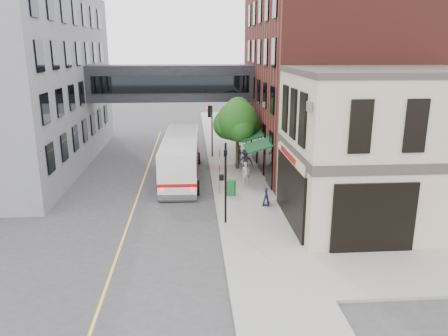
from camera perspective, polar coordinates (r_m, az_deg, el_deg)
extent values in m
plane|color=#38383A|center=(22.51, -0.43, -9.45)|extent=(120.00, 120.00, 0.00)
cube|color=gray|center=(35.79, 1.25, 0.27)|extent=(4.00, 60.00, 0.15)
cube|color=#C2B194|center=(25.24, 20.09, 2.15)|extent=(10.00, 8.00, 8.15)
cube|color=#38332B|center=(25.22, 20.10, 2.32)|extent=(10.12, 8.12, 0.50)
cube|color=#38332B|center=(24.67, 21.01, 11.73)|extent=(10.12, 8.12, 0.30)
cube|color=black|center=(24.22, 8.59, -3.07)|extent=(0.14, 6.40, 3.40)
cube|color=black|center=(24.21, 8.50, -3.07)|extent=(0.04, 5.90, 3.00)
cube|color=maroon|center=(24.23, 8.33, 1.75)|extent=(0.03, 3.60, 0.32)
cube|color=#5B241C|center=(37.22, 13.76, 11.26)|extent=(12.00, 18.00, 14.00)
cube|color=#0D3A13|center=(35.01, 3.18, 4.82)|extent=(1.80, 13.00, 0.40)
cube|color=black|center=(38.51, -6.84, 10.97)|extent=(14.00, 3.00, 3.00)
cube|color=black|center=(36.97, -6.94, 10.78)|extent=(13.00, 0.08, 1.40)
cube|color=black|center=(40.05, -6.75, 11.15)|extent=(13.00, 0.08, 1.40)
cylinder|color=black|center=(23.53, 0.21, -2.04)|extent=(0.12, 0.12, 4.50)
cube|color=black|center=(23.41, -0.33, -1.24)|extent=(0.25, 0.22, 0.30)
imported|color=black|center=(23.04, 0.21, 2.34)|extent=(0.20, 0.16, 1.00)
cylinder|color=black|center=(38.07, -1.57, 4.79)|extent=(0.12, 0.12, 4.50)
cube|color=black|center=(38.00, -1.90, 5.30)|extent=(0.25, 0.22, 0.30)
cube|color=black|center=(37.77, -1.92, 7.39)|extent=(0.28, 0.28, 1.00)
sphere|color=#FF0C05|center=(37.72, -2.17, 7.91)|extent=(0.18, 0.18, 0.18)
cylinder|color=gray|center=(28.52, -0.58, -0.45)|extent=(0.08, 0.08, 3.00)
cube|color=white|center=(28.33, -0.63, 0.91)|extent=(0.03, 0.75, 0.22)
cube|color=#0C591E|center=(28.20, -0.63, 1.99)|extent=(0.03, 0.70, 0.18)
cube|color=#B20C0C|center=(28.46, -0.62, -0.06)|extent=(0.03, 0.30, 0.40)
cylinder|color=#382619|center=(34.48, 1.76, 2.20)|extent=(0.28, 0.28, 2.80)
sphere|color=#235015|center=(34.00, 1.79, 6.14)|extent=(3.20, 3.20, 3.20)
sphere|color=#235015|center=(34.65, 3.02, 5.63)|extent=(2.20, 2.20, 2.20)
sphere|color=#235015|center=(34.28, 0.56, 5.71)|extent=(2.40, 2.40, 2.40)
sphere|color=#235015|center=(34.48, 1.86, 7.61)|extent=(2.00, 2.00, 2.00)
cube|color=#D8CC4C|center=(32.02, -10.62, -1.99)|extent=(0.12, 40.00, 0.01)
cube|color=white|center=(32.74, -5.64, 1.56)|extent=(2.79, 11.45, 2.87)
cube|color=black|center=(32.62, -5.67, 2.40)|extent=(2.84, 11.25, 1.04)
cube|color=#B20C0C|center=(32.86, -5.62, 0.72)|extent=(2.85, 11.47, 0.22)
cylinder|color=black|center=(29.16, -8.40, -2.63)|extent=(0.32, 1.00, 0.99)
cylinder|color=black|center=(29.01, -3.53, -2.58)|extent=(0.32, 1.00, 0.99)
cylinder|color=black|center=(36.74, -7.25, 1.23)|extent=(0.32, 1.00, 0.99)
cylinder|color=black|center=(36.62, -3.38, 1.28)|extent=(0.32, 1.00, 0.99)
imported|color=beige|center=(30.45, 2.87, -0.74)|extent=(0.68, 0.53, 1.66)
imported|color=#C37E88|center=(35.74, 2.03, 1.73)|extent=(0.89, 0.75, 1.64)
imported|color=black|center=(33.28, 2.83, 0.88)|extent=(1.34, 0.94, 1.88)
cube|color=#155E22|center=(28.44, 0.95, -2.59)|extent=(0.61, 0.58, 1.01)
cube|color=black|center=(26.81, 5.51, -3.83)|extent=(0.46, 0.62, 0.99)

